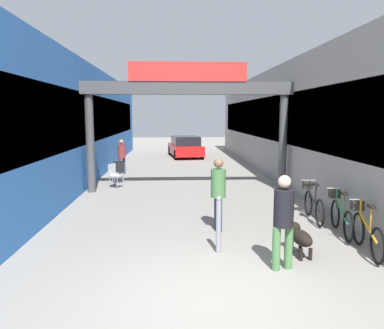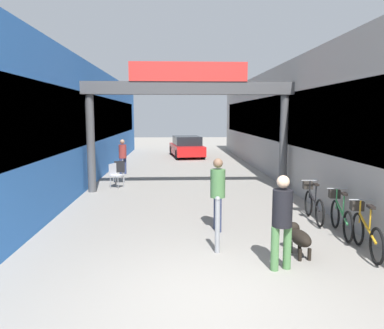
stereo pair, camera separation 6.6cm
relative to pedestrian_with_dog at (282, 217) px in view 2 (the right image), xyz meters
name	(u,v)px [view 2 (the right image)]	position (x,y,z in m)	size (l,w,h in m)	color
ground_plane	(208,297)	(-1.34, -0.95, -0.94)	(80.00, 80.00, 0.00)	gray
storefront_left	(65,124)	(-6.44, 10.05, 1.35)	(3.00, 26.00, 4.59)	blue
storefront_right	(302,123)	(3.75, 10.05, 1.35)	(3.00, 26.00, 4.59)	#9E9993
arcade_sign_gateway	(188,100)	(-1.34, 6.82, 2.22)	(7.40, 0.47, 4.41)	#4C4C4F
pedestrian_with_dog	(282,217)	(0.00, 0.00, 0.00)	(0.41, 0.41, 1.65)	#4C7F47
pedestrian_companion	(218,190)	(-0.84, 2.25, 0.02)	(0.36, 0.39, 1.68)	navy
pedestrian_carrying_crate	(123,155)	(-4.16, 10.73, -0.05)	(0.48, 0.48, 1.57)	navy
dog_on_leash	(299,237)	(0.52, 0.64, -0.58)	(0.38, 0.80, 0.58)	black
bicycle_orange_nearest	(365,230)	(1.87, 0.76, -0.50)	(0.46, 1.68, 0.98)	black
bicycle_green_second	(340,214)	(1.89, 1.92, -0.50)	(0.46, 1.68, 0.98)	black
bicycle_black_third	(313,203)	(1.68, 3.03, -0.50)	(0.46, 1.69, 0.98)	black
bollard_post_metal	(217,224)	(-1.00, 0.85, -0.37)	(0.10, 0.10, 1.11)	gray
cafe_chair_aluminium_nearer	(115,173)	(-4.01, 7.52, -0.40)	(0.54, 0.54, 0.89)	gray
cafe_chair_black_farther	(119,170)	(-3.99, 8.45, -0.40)	(0.52, 0.52, 0.89)	gray
parked_car_red	(187,147)	(-1.05, 17.69, -0.30)	(2.24, 4.19, 1.33)	red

